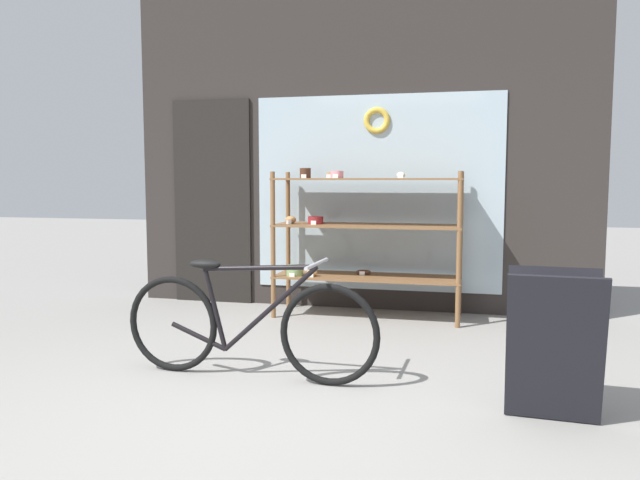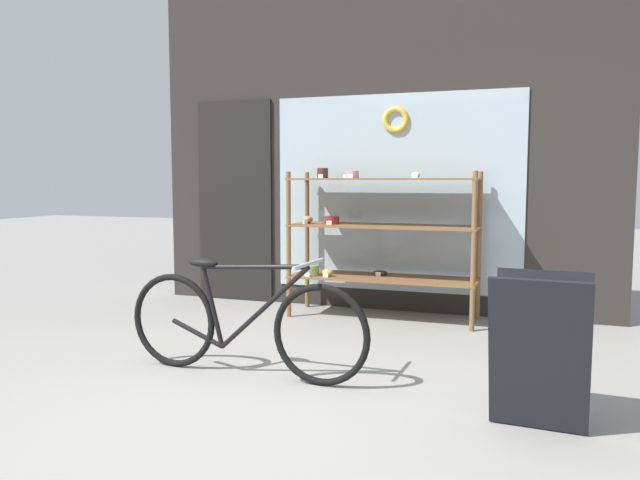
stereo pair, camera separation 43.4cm
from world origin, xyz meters
name	(u,v)px [view 1 (the left image)]	position (x,y,z in m)	size (l,w,h in m)	color
ground_plane	(256,418)	(0.00, 0.00, 0.00)	(30.00, 30.00, 0.00)	gray
storefront_facade	(352,150)	(-0.05, 3.01, 1.57)	(4.60, 0.13, 3.24)	#2D2826
display_case	(361,230)	(0.11, 2.61, 0.81)	(1.72, 0.53, 1.39)	brown
bicycle	(247,325)	(-0.28, 0.64, 0.35)	(1.73, 0.46, 0.78)	black
sandwich_board	(554,346)	(1.55, 0.35, 0.41)	(0.51, 0.41, 0.80)	black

